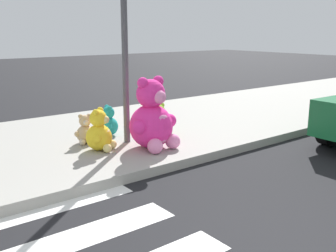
{
  "coord_description": "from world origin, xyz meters",
  "views": [
    {
      "loc": [
        -2.6,
        -1.46,
        2.11
      ],
      "look_at": [
        1.32,
        3.6,
        0.55
      ],
      "focal_mm": 41.97,
      "sensor_mm": 36.0,
      "label": 1
    }
  ],
  "objects_px": {
    "plush_yellow": "(100,133)",
    "plush_tan": "(86,132)",
    "plush_pink_large": "(153,120)",
    "plush_teal": "(108,124)",
    "plush_lime": "(158,122)",
    "sign_pole": "(125,46)"
  },
  "relations": [
    {
      "from": "plush_pink_large",
      "to": "plush_yellow",
      "type": "bearing_deg",
      "value": 150.82
    },
    {
      "from": "plush_teal",
      "to": "plush_tan",
      "type": "relative_size",
      "value": 1.11
    },
    {
      "from": "sign_pole",
      "to": "plush_pink_large",
      "type": "distance_m",
      "value": 1.35
    },
    {
      "from": "plush_pink_large",
      "to": "plush_tan",
      "type": "relative_size",
      "value": 2.3
    },
    {
      "from": "plush_pink_large",
      "to": "plush_yellow",
      "type": "relative_size",
      "value": 1.7
    },
    {
      "from": "plush_pink_large",
      "to": "plush_tan",
      "type": "height_order",
      "value": "plush_pink_large"
    },
    {
      "from": "plush_lime",
      "to": "plush_yellow",
      "type": "bearing_deg",
      "value": -170.6
    },
    {
      "from": "plush_yellow",
      "to": "plush_tan",
      "type": "height_order",
      "value": "plush_yellow"
    },
    {
      "from": "sign_pole",
      "to": "plush_yellow",
      "type": "xyz_separation_m",
      "value": [
        -0.62,
        -0.15,
        -1.41
      ]
    },
    {
      "from": "plush_tan",
      "to": "sign_pole",
      "type": "bearing_deg",
      "value": -31.04
    },
    {
      "from": "plush_teal",
      "to": "plush_yellow",
      "type": "xyz_separation_m",
      "value": [
        -0.56,
        -0.75,
        0.05
      ]
    },
    {
      "from": "plush_pink_large",
      "to": "sign_pole",
      "type": "bearing_deg",
      "value": 104.29
    },
    {
      "from": "plush_yellow",
      "to": "plush_tan",
      "type": "bearing_deg",
      "value": 90.51
    },
    {
      "from": "sign_pole",
      "to": "plush_lime",
      "type": "xyz_separation_m",
      "value": [
        0.74,
        0.07,
        -1.45
      ]
    },
    {
      "from": "sign_pole",
      "to": "plush_yellow",
      "type": "distance_m",
      "value": 1.55
    },
    {
      "from": "plush_teal",
      "to": "plush_tan",
      "type": "height_order",
      "value": "plush_teal"
    },
    {
      "from": "plush_pink_large",
      "to": "plush_teal",
      "type": "distance_m",
      "value": 1.22
    },
    {
      "from": "plush_pink_large",
      "to": "plush_yellow",
      "type": "xyz_separation_m",
      "value": [
        -0.77,
        0.43,
        -0.2
      ]
    },
    {
      "from": "plush_pink_large",
      "to": "plush_teal",
      "type": "relative_size",
      "value": 2.08
    },
    {
      "from": "plush_pink_large",
      "to": "plush_yellow",
      "type": "height_order",
      "value": "plush_pink_large"
    },
    {
      "from": "sign_pole",
      "to": "plush_lime",
      "type": "height_order",
      "value": "sign_pole"
    },
    {
      "from": "plush_yellow",
      "to": "plush_lime",
      "type": "bearing_deg",
      "value": 9.4
    }
  ]
}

